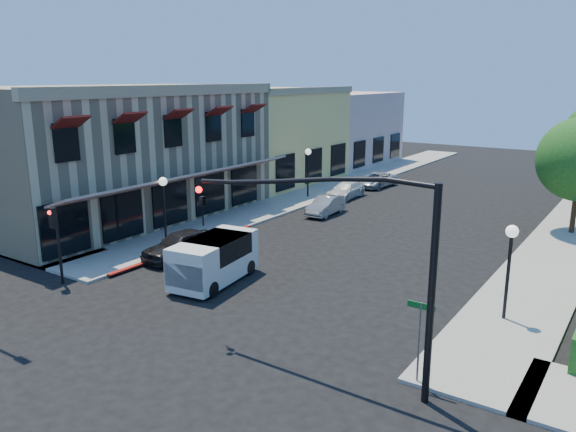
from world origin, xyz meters
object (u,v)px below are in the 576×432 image
Objects in this scene: secondary_signal at (55,231)px; parked_car_a at (181,245)px; lamppost_left_far at (308,160)px; street_name_sign at (420,329)px; parked_car_b at (326,206)px; white_van at (213,257)px; lamppost_left_near at (164,193)px; parked_car_c at (346,190)px; lamppost_right_far at (576,180)px; lamppost_right_near at (510,248)px; signal_mast_arm at (358,244)px; parked_car_d at (376,180)px.

secondary_signal is 5.89m from parked_car_a.
parked_car_a is (2.30, -15.23, -2.05)m from lamppost_left_far.
street_name_sign reaches higher than parked_car_b.
secondary_signal is at bearing -144.33° from white_van.
parked_car_c is (2.30, 15.49, -2.17)m from lamppost_left_near.
parked_car_c is (-14.70, -0.51, -2.17)m from lamppost_right_far.
lamppost_left_far is at bearing -173.29° from lamppost_right_far.
lamppost_left_near and lamppost_right_far have the same top height.
parked_car_c is at bearing 101.52° from parked_car_b.
lamppost_right_far is 0.88× the size of parked_car_a.
street_name_sign is 0.70× the size of lamppost_left_near.
lamppost_left_far is 22.02m from lamppost_right_near.
street_name_sign is at bearing 23.20° from signal_mast_arm.
signal_mast_arm is 2.24× the size of lamppost_right_near.
lamppost_left_near is 23.35m from lamppost_right_far.
signal_mast_arm is at bearing -18.47° from parked_car_a.
parked_car_a is 1.03× the size of parked_car_c.
parked_car_a is 16.72m from parked_car_c.
white_van is 18.64m from parked_car_c.
secondary_signal reaches higher than parked_car_a.
white_van reaches higher than parked_car_b.
secondary_signal is 17.77m from lamppost_right_near.
lamppost_right_far is (1.00, 21.80, 1.04)m from street_name_sign.
parked_car_b is at bearing 88.70° from parked_car_a.
lamppost_left_near is (-16.00, 5.80, 1.04)m from street_name_sign.
lamppost_right_near is 1.02× the size of parked_car_b.
lamppost_right_near is 25.39m from parked_car_d.
parked_car_c is (0.00, 16.72, -0.12)m from parked_car_a.
parked_car_a is (-14.70, -1.23, -2.05)m from lamppost_right_near.
parked_car_b reaches higher than parked_car_c.
signal_mast_arm reaches higher than street_name_sign.
secondary_signal is at bearing -89.64° from parked_car_d.
lamppost_left_near is at bearing -112.01° from parked_car_b.
parked_car_a is 0.98× the size of parked_car_d.
lamppost_left_near is at bearing 94.34° from secondary_signal.
lamppost_right_near is at bearing 0.00° from lamppost_left_near.
white_van is (5.77, -16.81, -1.62)m from lamppost_left_far.
secondary_signal is at bearing -103.37° from parked_car_a.
lamppost_right_far is at bearing -13.21° from parked_car_d.
white_van is 3.84m from parked_car_a.
signal_mast_arm is 15.82m from lamppost_left_near.
lamppost_left_near is at bearing -92.23° from parked_car_d.
white_van is at bearing -19.41° from parked_car_a.
street_name_sign is at bearing -99.78° from lamppost_right_near.
street_name_sign is at bearing -19.93° from lamppost_left_near.
lamppost_left_near is 3.31m from parked_car_a.
lamppost_left_far is at bearing 125.00° from signal_mast_arm.
lamppost_left_near and lamppost_left_far have the same top height.
lamppost_left_near is (-0.50, 6.59, 0.42)m from secondary_signal.
lamppost_right_far is at bearing 83.30° from signal_mast_arm.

